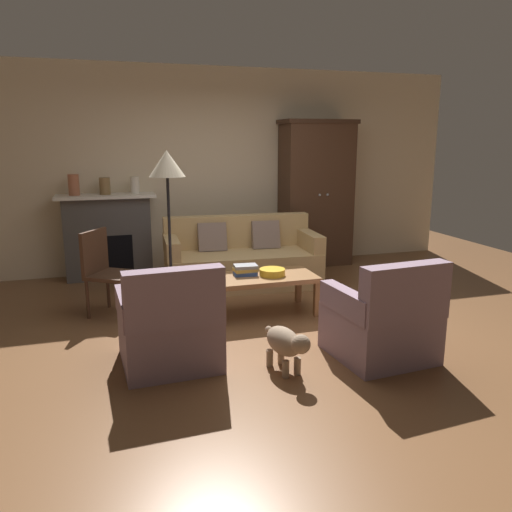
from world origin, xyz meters
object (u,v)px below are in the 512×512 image
Objects in this scene: armchair_near_right at (383,323)px; coffee_table at (263,280)px; fireplace at (108,236)px; mantel_vase_bronze at (105,186)px; mantel_vase_terracotta at (74,185)px; floor_lamp at (167,174)px; fruit_bowl at (272,272)px; dog at (286,343)px; couch at (242,261)px; mantel_vase_cream at (135,185)px; armoire at (316,193)px; book_stack at (245,270)px; armchair_near_left at (170,329)px; side_chair_wooden at (105,267)px.

coffee_table is at bearing 114.00° from armchair_near_right.
mantel_vase_bronze reaches higher than fireplace.
mantel_vase_terracotta is at bearing 133.81° from coffee_table.
floor_lamp reaches higher than fireplace.
dog is (-0.35, -1.37, -0.21)m from fruit_bowl.
couch is at bearing -23.42° from mantel_vase_terracotta.
armchair_near_right is 1.56× the size of dog.
mantel_vase_cream is at bearing 0.00° from mantel_vase_terracotta.
book_stack is (-1.60, -1.85, -0.58)m from armoire.
armchair_near_left is at bearing -82.40° from fireplace.
floor_lamp reaches higher than mantel_vase_bronze.
fireplace is 2.35m from book_stack.
coffee_table is at bearing 159.73° from fruit_bowl.
fruit_bowl is at bearing -51.33° from mantel_vase_bronze.
mantel_vase_terracotta reaches higher than fireplace.
armchair_near_right is at bearing -57.74° from fireplace.
armchair_near_left is at bearing 155.16° from dog.
mantel_vase_bronze is 0.13× the size of floor_lamp.
floor_lamp is at bearing -23.55° from side_chair_wooden.
fireplace is 1.84m from couch.
armoire is at bearing 55.60° from fruit_bowl.
mantel_vase_cream reaches higher than dog.
fruit_bowl is 1.48m from floor_lamp.
fireplace is 2.24× the size of dog.
armchair_near_left is 1.78m from armchair_near_right.
armoire is 1.22× the size of floor_lamp.
dog is (-0.26, -1.40, -0.12)m from coffee_table.
armchair_near_right is 0.98× the size of side_chair_wooden.
dog is at bearing -69.67° from fireplace.
fireplace is at bearing 124.95° from book_stack.
mantel_vase_bronze is at bearing 178.83° from armoire.
armoire is 3.81m from dog.
armchair_near_right is at bearing -57.60° from mantel_vase_bronze.
coffee_table is (1.52, -2.00, -0.20)m from fireplace.
armchair_near_right is (1.74, -0.38, 0.00)m from armchair_near_left.
mantel_vase_bronze is (-1.61, 2.01, 0.77)m from fruit_bowl.
armoire is at bearing 25.48° from side_chair_wooden.
mantel_vase_bronze is 4.09m from armchair_near_right.
fireplace reaches higher than armchair_near_left.
side_chair_wooden is at bearing -154.52° from armoire.
mantel_vase_terracotta is (-1.98, 0.86, 0.94)m from couch.
fireplace is 1.15× the size of coffee_table.
mantel_vase_cream is 0.25× the size of armchair_near_left.
fireplace is 1.52m from side_chair_wooden.
side_chair_wooden is (-0.46, -1.50, -0.72)m from mantel_vase_cream.
fruit_bowl reaches higher than coffee_table.
side_chair_wooden reaches higher than fruit_bowl.
couch is 1.14× the size of floor_lamp.
mantel_vase_bronze is at bearing 180.00° from mantel_vase_cream.
couch is at bearing 42.49° from floor_lamp.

